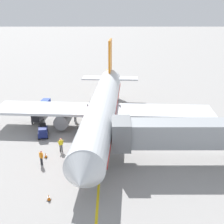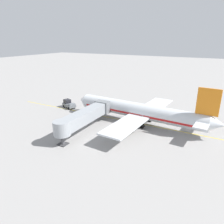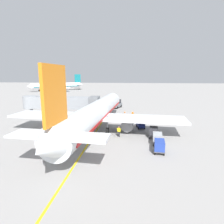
{
  "view_description": "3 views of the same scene",
  "coord_description": "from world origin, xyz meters",
  "px_view_note": "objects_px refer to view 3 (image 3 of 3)",
  "views": [
    {
      "loc": [
        -1.23,
        38.68,
        16.44
      ],
      "look_at": [
        -1.3,
        1.12,
        2.84
      ],
      "focal_mm": 47.95,
      "sensor_mm": 36.0,
      "label": 1
    },
    {
      "loc": [
        -45.35,
        -16.7,
        19.86
      ],
      "look_at": [
        -2.6,
        6.67,
        2.72
      ],
      "focal_mm": 33.8,
      "sensor_mm": 36.0,
      "label": 2
    },
    {
      "loc": [
        6.1,
        -30.68,
        9.68
      ],
      "look_at": [
        2.44,
        2.93,
        2.88
      ],
      "focal_mm": 29.57,
      "sensor_mm": 36.0,
      "label": 3
    }
  ],
  "objects_px": {
    "ground_crew_wing_walker": "(125,117)",
    "distant_taxiing_airliner": "(57,86)",
    "jet_bridge": "(61,103)",
    "baggage_cart_second_in_train": "(157,138)",
    "baggage_cart_front": "(154,131)",
    "ground_crew_loader": "(119,131)",
    "ground_crew_marshaller": "(133,115)",
    "safety_cone_nose_left": "(125,112)",
    "baggage_tug_lead": "(140,124)",
    "safety_cone_nose_right": "(132,119)",
    "pushback_tractor": "(116,104)",
    "baggage_cart_third_in_train": "(159,145)",
    "parked_airliner": "(96,113)"
  },
  "relations": [
    {
      "from": "pushback_tractor",
      "to": "baggage_tug_lead",
      "type": "bearing_deg",
      "value": -73.27
    },
    {
      "from": "baggage_tug_lead",
      "to": "baggage_cart_second_in_train",
      "type": "distance_m",
      "value": 8.38
    },
    {
      "from": "safety_cone_nose_right",
      "to": "baggage_cart_front",
      "type": "bearing_deg",
      "value": -72.58
    },
    {
      "from": "jet_bridge",
      "to": "baggage_cart_second_in_train",
      "type": "relative_size",
      "value": 6.03
    },
    {
      "from": "baggage_tug_lead",
      "to": "baggage_cart_front",
      "type": "relative_size",
      "value": 0.91
    },
    {
      "from": "safety_cone_nose_left",
      "to": "pushback_tractor",
      "type": "bearing_deg",
      "value": 111.35
    },
    {
      "from": "jet_bridge",
      "to": "baggage_cart_second_in_train",
      "type": "xyz_separation_m",
      "value": [
        19.94,
        -14.92,
        -2.51
      ]
    },
    {
      "from": "baggage_cart_third_in_train",
      "to": "safety_cone_nose_left",
      "type": "distance_m",
      "value": 25.14
    },
    {
      "from": "baggage_cart_second_in_train",
      "to": "ground_crew_wing_walker",
      "type": "relative_size",
      "value": 1.75
    },
    {
      "from": "ground_crew_wing_walker",
      "to": "ground_crew_loader",
      "type": "relative_size",
      "value": 1.0
    },
    {
      "from": "ground_crew_loader",
      "to": "jet_bridge",
      "type": "bearing_deg",
      "value": 139.38
    },
    {
      "from": "pushback_tractor",
      "to": "baggage_cart_second_in_train",
      "type": "distance_m",
      "value": 30.2
    },
    {
      "from": "jet_bridge",
      "to": "ground_crew_loader",
      "type": "distance_m",
      "value": 18.97
    },
    {
      "from": "pushback_tractor",
      "to": "ground_crew_loader",
      "type": "bearing_deg",
      "value": -84.2
    },
    {
      "from": "ground_crew_wing_walker",
      "to": "safety_cone_nose_left",
      "type": "bearing_deg",
      "value": 92.36
    },
    {
      "from": "ground_crew_wing_walker",
      "to": "ground_crew_marshaller",
      "type": "relative_size",
      "value": 1.0
    },
    {
      "from": "baggage_cart_front",
      "to": "ground_crew_loader",
      "type": "height_order",
      "value": "ground_crew_loader"
    },
    {
      "from": "parked_airliner",
      "to": "safety_cone_nose_left",
      "type": "distance_m",
      "value": 16.78
    },
    {
      "from": "baggage_cart_third_in_train",
      "to": "ground_crew_wing_walker",
      "type": "xyz_separation_m",
      "value": [
        -4.96,
        15.15,
        0.0
      ]
    },
    {
      "from": "parked_airliner",
      "to": "baggage_cart_second_in_train",
      "type": "bearing_deg",
      "value": -30.24
    },
    {
      "from": "ground_crew_loader",
      "to": "distant_taxiing_airliner",
      "type": "xyz_separation_m",
      "value": [
        -45.0,
        84.3,
        2.07
      ]
    },
    {
      "from": "ground_crew_wing_walker",
      "to": "safety_cone_nose_right",
      "type": "distance_m",
      "value": 2.25
    },
    {
      "from": "baggage_tug_lead",
      "to": "baggage_cart_third_in_train",
      "type": "relative_size",
      "value": 0.91
    },
    {
      "from": "baggage_cart_front",
      "to": "safety_cone_nose_left",
      "type": "bearing_deg",
      "value": 105.82
    },
    {
      "from": "ground_crew_marshaller",
      "to": "safety_cone_nose_left",
      "type": "height_order",
      "value": "ground_crew_marshaller"
    },
    {
      "from": "pushback_tractor",
      "to": "safety_cone_nose_right",
      "type": "bearing_deg",
      "value": -72.58
    },
    {
      "from": "ground_crew_wing_walker",
      "to": "distant_taxiing_airliner",
      "type": "distance_m",
      "value": 87.54
    },
    {
      "from": "baggage_cart_second_in_train",
      "to": "ground_crew_marshaller",
      "type": "xyz_separation_m",
      "value": [
        -3.46,
        15.4,
        0.0
      ]
    },
    {
      "from": "jet_bridge",
      "to": "baggage_cart_front",
      "type": "relative_size",
      "value": 6.03
    },
    {
      "from": "parked_airliner",
      "to": "baggage_tug_lead",
      "type": "distance_m",
      "value": 8.5
    },
    {
      "from": "baggage_cart_front",
      "to": "safety_cone_nose_left",
      "type": "xyz_separation_m",
      "value": [
        -5.28,
        18.64,
        -0.66
      ]
    },
    {
      "from": "baggage_cart_second_in_train",
      "to": "distant_taxiing_airliner",
      "type": "relative_size",
      "value": 0.1
    },
    {
      "from": "jet_bridge",
      "to": "baggage_cart_third_in_train",
      "type": "xyz_separation_m",
      "value": [
        19.82,
        -17.8,
        -2.51
      ]
    },
    {
      "from": "baggage_tug_lead",
      "to": "ground_crew_loader",
      "type": "relative_size",
      "value": 1.59
    },
    {
      "from": "baggage_cart_front",
      "to": "baggage_cart_third_in_train",
      "type": "distance_m",
      "value": 5.92
    },
    {
      "from": "baggage_tug_lead",
      "to": "baggage_cart_third_in_train",
      "type": "height_order",
      "value": "baggage_tug_lead"
    },
    {
      "from": "parked_airliner",
      "to": "baggage_cart_third_in_train",
      "type": "distance_m",
      "value": 13.17
    },
    {
      "from": "jet_bridge",
      "to": "baggage_cart_front",
      "type": "distance_m",
      "value": 23.18
    },
    {
      "from": "baggage_cart_second_in_train",
      "to": "distant_taxiing_airliner",
      "type": "bearing_deg",
      "value": 120.22
    },
    {
      "from": "jet_bridge",
      "to": "ground_crew_wing_walker",
      "type": "xyz_separation_m",
      "value": [
        14.85,
        -2.65,
        -2.51
      ]
    },
    {
      "from": "ground_crew_wing_walker",
      "to": "distant_taxiing_airliner",
      "type": "height_order",
      "value": "distant_taxiing_airliner"
    },
    {
      "from": "baggage_cart_third_in_train",
      "to": "baggage_cart_second_in_train",
      "type": "bearing_deg",
      "value": 87.53
    },
    {
      "from": "baggage_cart_third_in_train",
      "to": "baggage_tug_lead",
      "type": "bearing_deg",
      "value": 100.0
    },
    {
      "from": "ground_crew_wing_walker",
      "to": "jet_bridge",
      "type": "bearing_deg",
      "value": 169.88
    },
    {
      "from": "jet_bridge",
      "to": "safety_cone_nose_left",
      "type": "bearing_deg",
      "value": 25.01
    },
    {
      "from": "baggage_cart_front",
      "to": "baggage_cart_third_in_train",
      "type": "relative_size",
      "value": 1.0
    },
    {
      "from": "ground_crew_wing_walker",
      "to": "ground_crew_marshaller",
      "type": "xyz_separation_m",
      "value": [
        1.62,
        3.12,
        0.0
      ]
    },
    {
      "from": "ground_crew_marshaller",
      "to": "distant_taxiing_airliner",
      "type": "relative_size",
      "value": 0.06
    },
    {
      "from": "ground_crew_wing_walker",
      "to": "safety_cone_nose_right",
      "type": "xyz_separation_m",
      "value": [
        1.51,
        1.53,
        -0.66
      ]
    },
    {
      "from": "parked_airliner",
      "to": "pushback_tractor",
      "type": "bearing_deg",
      "value": 86.34
    }
  ]
}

